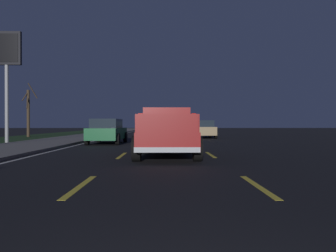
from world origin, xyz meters
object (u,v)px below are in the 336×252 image
(bare_tree_far, at_px, (28,112))
(pickup_truck, at_px, (167,132))
(sedan_tan, at_px, (203,129))
(gas_price_sign, at_px, (7,59))
(sedan_black, at_px, (163,128))
(sedan_green, at_px, (107,131))

(bare_tree_far, bearing_deg, pickup_truck, -144.46)
(pickup_truck, height_order, bare_tree_far, bare_tree_far)
(sedan_tan, xyz_separation_m, gas_price_sign, (-6.89, 13.78, 4.74))
(sedan_black, xyz_separation_m, gas_price_sign, (-13.71, 10.26, 4.74))
(sedan_tan, xyz_separation_m, bare_tree_far, (2.59, 16.32, 1.63))
(pickup_truck, bearing_deg, sedan_tan, -11.87)
(pickup_truck, bearing_deg, gas_price_sign, 50.13)
(sedan_tan, relative_size, bare_tree_far, 0.86)
(pickup_truck, xyz_separation_m, sedan_tan, (15.65, -3.29, -0.13))
(sedan_black, xyz_separation_m, bare_tree_far, (-4.22, 12.80, 1.63))
(sedan_tan, relative_size, sedan_green, 0.99)
(sedan_black, bearing_deg, pickup_truck, -179.41)
(sedan_tan, height_order, sedan_green, same)
(sedan_green, bearing_deg, pickup_truck, -154.30)
(sedan_green, bearing_deg, bare_tree_far, 41.41)
(sedan_tan, bearing_deg, sedan_green, 139.07)
(sedan_green, bearing_deg, sedan_black, -13.04)
(pickup_truck, xyz_separation_m, sedan_green, (7.63, 3.67, -0.13))
(bare_tree_far, bearing_deg, sedan_green, -138.59)
(sedan_green, xyz_separation_m, bare_tree_far, (10.62, 9.37, 1.63))
(pickup_truck, relative_size, sedan_tan, 1.23)
(sedan_black, height_order, bare_tree_far, bare_tree_far)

